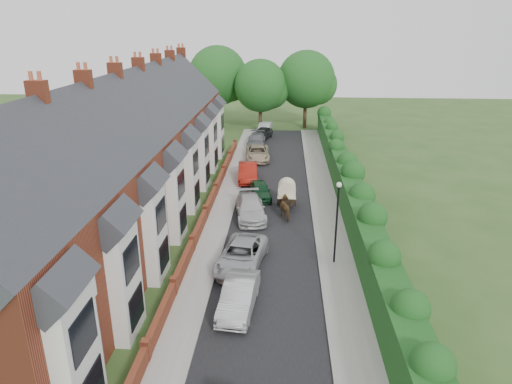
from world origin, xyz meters
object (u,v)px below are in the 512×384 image
(car_green, at_px, (260,190))
(car_grey, at_px, (256,140))
(car_black, at_px, (262,133))
(horse_cart, at_px, (287,192))
(car_silver_a, at_px, (239,296))
(car_white, at_px, (250,208))
(car_beige, at_px, (258,153))
(car_red, at_px, (248,172))
(horse, at_px, (287,208))
(car_silver_b, at_px, (241,255))
(lamppost, at_px, (337,213))

(car_green, distance_m, car_grey, 16.95)
(car_black, relative_size, horse_cart, 1.34)
(car_green, distance_m, horse_cart, 3.01)
(car_silver_a, bearing_deg, car_grey, 97.25)
(car_white, height_order, car_beige, car_white)
(car_red, height_order, car_grey, car_red)
(car_white, bearing_deg, horse, -9.83)
(car_green, bearing_deg, car_white, -107.45)
(horse, height_order, horse_cart, horse_cart)
(car_grey, xyz_separation_m, horse_cart, (3.55, -18.89, 0.60))
(car_white, bearing_deg, car_red, 86.39)
(car_grey, bearing_deg, car_silver_b, -87.96)
(car_silver_a, relative_size, horse_cart, 1.39)
(car_silver_b, xyz_separation_m, car_white, (-0.02, 7.28, 0.01))
(car_silver_a, distance_m, horse_cart, 13.82)
(car_silver_b, height_order, horse_cart, horse_cart)
(car_white, height_order, car_green, car_white)
(car_beige, bearing_deg, car_black, 85.34)
(lamppost, relative_size, horse_cart, 1.62)
(car_green, relative_size, horse_cart, 1.20)
(car_white, bearing_deg, car_black, 81.27)
(lamppost, relative_size, car_white, 1.02)
(car_black, bearing_deg, car_grey, -84.20)
(lamppost, distance_m, car_silver_a, 7.63)
(lamppost, bearing_deg, car_grey, 103.08)
(car_beige, height_order, car_black, car_black)
(car_red, distance_m, car_black, 15.92)
(car_white, height_order, car_black, car_white)
(car_silver_b, xyz_separation_m, car_beige, (-0.41, 22.49, -0.00))
(lamppost, height_order, car_green, lamppost)
(car_green, xyz_separation_m, horse, (2.15, -4.08, 0.16))
(car_red, bearing_deg, car_black, 83.42)
(car_white, relative_size, car_grey, 1.03)
(horse_cart, bearing_deg, car_beige, 103.09)
(car_silver_b, relative_size, car_beige, 1.00)
(car_white, relative_size, car_beige, 0.97)
(car_silver_b, height_order, horse, horse)
(lamppost, height_order, car_black, lamppost)
(lamppost, xyz_separation_m, car_beige, (-5.91, 21.82, -2.57))
(car_green, xyz_separation_m, car_beige, (-0.91, 11.15, 0.07))
(car_white, distance_m, car_beige, 15.22)
(car_green, relative_size, car_beige, 0.73)
(horse_cart, bearing_deg, horse, -90.00)
(car_silver_a, xyz_separation_m, car_grey, (-1.18, 32.49, -0.02))
(car_white, xyz_separation_m, car_green, (0.52, 4.06, -0.08))
(horse, bearing_deg, car_beige, -98.18)
(lamppost, height_order, car_red, lamppost)
(car_beige, xyz_separation_m, horse, (3.06, -15.23, 0.09))
(car_silver_a, height_order, car_grey, car_silver_a)
(lamppost, bearing_deg, horse_cart, 108.22)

